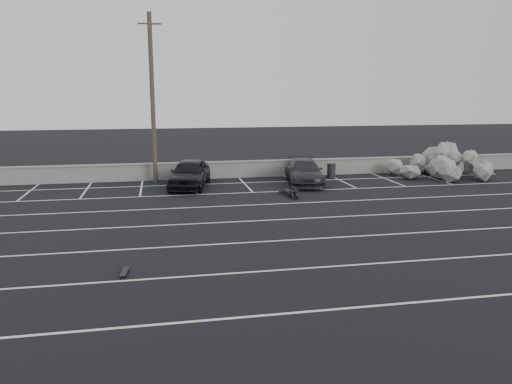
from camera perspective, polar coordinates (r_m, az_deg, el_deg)
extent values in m
plane|color=black|center=(18.30, 1.83, -5.64)|extent=(120.00, 120.00, 0.00)
cube|color=gray|center=(31.68, -3.80, 2.51)|extent=(50.00, 0.35, 1.00)
cube|color=gray|center=(31.60, -3.81, 3.44)|extent=(50.00, 0.45, 0.08)
cube|color=silver|center=(12.89, 7.93, -13.23)|extent=(36.00, 0.10, 0.01)
cube|color=silver|center=(15.54, 4.32, -8.78)|extent=(36.00, 0.10, 0.01)
cube|color=silver|center=(18.30, 1.83, -5.62)|extent=(36.00, 0.10, 0.01)
cube|color=silver|center=(21.12, 0.02, -3.30)|extent=(36.00, 0.10, 0.01)
cube|color=silver|center=(23.99, -1.35, -1.52)|extent=(36.00, 0.10, 0.01)
cube|color=silver|center=(26.89, -2.43, -0.13)|extent=(36.00, 0.10, 0.01)
cube|color=silver|center=(29.80, -3.30, 0.99)|extent=(36.00, 0.10, 0.01)
cube|color=silver|center=(29.90, -24.53, 0.01)|extent=(0.10, 5.00, 0.01)
cube|color=silver|center=(29.34, -18.84, 0.23)|extent=(0.10, 5.00, 0.01)
cube|color=silver|center=(29.07, -12.98, 0.46)|extent=(0.10, 5.00, 0.01)
cube|color=silver|center=(29.12, -7.07, 0.68)|extent=(0.10, 5.00, 0.01)
cube|color=silver|center=(29.47, -1.24, 0.89)|extent=(0.10, 5.00, 0.01)
cube|color=silver|center=(30.11, 4.39, 1.09)|extent=(0.10, 5.00, 0.01)
cube|color=silver|center=(31.04, 9.74, 1.26)|extent=(0.10, 5.00, 0.01)
cube|color=silver|center=(32.22, 14.74, 1.42)|extent=(0.10, 5.00, 0.01)
cube|color=silver|center=(33.62, 19.36, 1.55)|extent=(0.10, 5.00, 0.01)
imported|color=black|center=(28.61, -7.59, 2.12)|extent=(3.01, 5.10, 1.63)
imported|color=#24252A|center=(29.61, 5.53, 2.29)|extent=(2.80, 5.19, 1.43)
cylinder|color=#4C4238|center=(30.26, -11.74, 10.28)|extent=(0.26, 0.26, 9.82)
cube|color=#4C4238|center=(30.50, -12.08, 18.30)|extent=(1.31, 0.09, 0.09)
cylinder|color=black|center=(32.10, 8.60, 2.39)|extent=(0.59, 0.59, 0.85)
cylinder|color=black|center=(32.04, 8.63, 3.17)|extent=(0.65, 0.65, 0.05)
cube|color=black|center=(15.57, -14.83, -8.82)|extent=(0.25, 0.70, 0.02)
cube|color=black|center=(15.79, -14.68, -8.65)|extent=(0.14, 0.06, 0.04)
cube|color=black|center=(15.37, -14.97, -9.22)|extent=(0.14, 0.06, 0.04)
cylinder|color=black|center=(15.81, -14.97, -8.71)|extent=(0.03, 0.05, 0.05)
cylinder|color=black|center=(15.78, -14.37, -8.71)|extent=(0.03, 0.05, 0.05)
cylinder|color=black|center=(15.39, -15.27, -9.28)|extent=(0.03, 0.05, 0.05)
cylinder|color=black|center=(15.36, -14.65, -9.29)|extent=(0.03, 0.05, 0.05)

